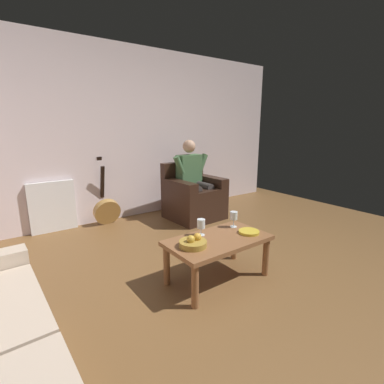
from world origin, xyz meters
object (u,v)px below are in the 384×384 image
(guitar, at_px, (107,209))
(fruit_bowl, at_px, (193,243))
(coffee_table, at_px, (218,245))
(person_seated, at_px, (194,177))
(wine_glass_far, at_px, (201,225))
(armchair, at_px, (193,198))
(wine_glass_near, at_px, (234,217))
(decorative_dish, at_px, (249,232))

(guitar, bearing_deg, fruit_bowl, 91.30)
(coffee_table, bearing_deg, guitar, -80.90)
(coffee_table, height_order, fruit_bowl, fruit_bowl)
(person_seated, relative_size, wine_glass_far, 7.66)
(fruit_bowl, bearing_deg, armchair, -125.29)
(coffee_table, bearing_deg, wine_glass_far, -60.43)
(coffee_table, bearing_deg, armchair, -118.18)
(armchair, height_order, coffee_table, armchair)
(wine_glass_near, relative_size, wine_glass_far, 1.03)
(guitar, bearing_deg, armchair, 158.36)
(person_seated, relative_size, guitar, 1.22)
(wine_glass_near, bearing_deg, armchair, -110.43)
(coffee_table, bearing_deg, person_seated, -118.34)
(guitar, height_order, wine_glass_far, guitar)
(coffee_table, relative_size, wine_glass_far, 6.12)
(armchair, xyz_separation_m, guitar, (1.20, -0.48, -0.10))
(fruit_bowl, bearing_deg, wine_glass_far, -141.61)
(coffee_table, bearing_deg, decorative_dish, 167.58)
(wine_glass_near, distance_m, fruit_bowl, 0.62)
(coffee_table, bearing_deg, wine_glass_near, -156.81)
(armchair, distance_m, coffee_table, 1.83)
(armchair, xyz_separation_m, person_seated, (-0.00, 0.01, 0.33))
(fruit_bowl, bearing_deg, guitar, -88.70)
(person_seated, distance_m, decorative_dish, 1.78)
(wine_glass_far, bearing_deg, wine_glass_near, 178.08)
(person_seated, xyz_separation_m, wine_glass_far, (0.95, 1.46, -0.13))
(coffee_table, relative_size, fruit_bowl, 4.06)
(wine_glass_near, bearing_deg, guitar, -71.65)
(guitar, xyz_separation_m, wine_glass_near, (-0.65, 1.96, 0.30))
(coffee_table, xyz_separation_m, wine_glass_far, (0.08, -0.15, 0.17))
(wine_glass_near, height_order, wine_glass_far, wine_glass_near)
(guitar, bearing_deg, person_seated, 157.98)
(armchair, xyz_separation_m, wine_glass_near, (0.55, 1.48, 0.20))
(guitar, relative_size, fruit_bowl, 4.16)
(person_seated, relative_size, fruit_bowl, 5.09)
(wine_glass_near, bearing_deg, coffee_table, 23.19)
(armchair, relative_size, fruit_bowl, 3.61)
(decorative_dish, bearing_deg, armchair, -107.88)
(person_seated, distance_m, guitar, 1.36)
(armchair, relative_size, person_seated, 0.71)
(wine_glass_far, bearing_deg, decorative_dish, 151.66)
(person_seated, distance_m, fruit_bowl, 2.00)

